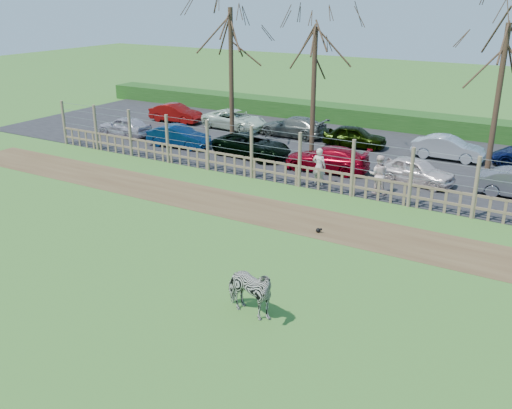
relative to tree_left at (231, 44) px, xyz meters
The scene contains 22 objects.
ground 15.17m from the tree_left, 62.53° to the right, with size 120.00×120.00×0.00m, color #5C9B3A.
dirt_strip 11.74m from the tree_left, 50.91° to the right, with size 34.00×2.80×0.01m, color brown.
asphalt 8.81m from the tree_left, 17.10° to the left, with size 44.00×13.00×0.04m, color #232326.
hedge 12.20m from the tree_left, 54.16° to the left, with size 46.00×2.00×1.10m, color #1E4716.
fence 9.25m from the tree_left, 34.70° to the right, with size 30.16×0.16×2.50m.
tree_left is the anchor object (origin of this frame).
tree_mid 4.67m from the tree_left, 12.53° to the left, with size 4.80×4.80×6.83m.
tree_right 13.59m from the tree_left, ahead, with size 4.80×4.80×7.35m.
zebra 18.79m from the tree_left, 55.69° to the right, with size 0.81×1.77×1.49m, color gray.
visitor_a 9.48m from the tree_left, 28.79° to the right, with size 0.63×0.41×1.72m, color beige.
visitor_b 11.58m from the tree_left, 20.59° to the right, with size 0.84×0.65×1.72m, color beige.
crow 14.08m from the tree_left, 43.02° to the right, with size 0.24×0.18×0.19m.
car_0 8.54m from the tree_left, 168.34° to the right, with size 1.42×3.52×1.20m, color #BAB0BB.
car_1 5.81m from the tree_left, 143.04° to the right, with size 1.27×3.64×1.20m, color #07234C.
car_2 5.62m from the tree_left, 33.36° to the right, with size 1.99×4.32×1.20m, color black.
car_3 8.46m from the tree_left, 14.81° to the right, with size 1.68×4.13×1.20m, color maroon.
car_4 12.06m from the tree_left, ahead, with size 1.42×3.52×1.20m, color silver.
car_7 8.87m from the tree_left, 153.71° to the left, with size 1.27×3.64×1.20m, color maroon.
car_8 6.45m from the tree_left, 120.50° to the left, with size 1.99×4.32×1.20m, color silver.
car_9 6.49m from the tree_left, 61.10° to the left, with size 1.68×4.13×1.20m, color #5E645B.
car_10 8.52m from the tree_left, 27.76° to the left, with size 1.42×3.52×1.20m, color black.
car_11 12.72m from the tree_left, 16.70° to the left, with size 1.27×3.64×1.20m, color #AEB5BC.
Camera 1 is at (10.77, -13.98, 8.30)m, focal length 40.00 mm.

